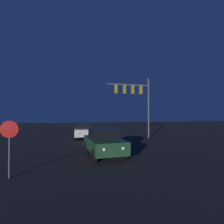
# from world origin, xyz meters

# --- Properties ---
(car_near) EXTENTS (2.08, 4.13, 1.71)m
(car_near) POSITION_xyz_m (-1.41, 14.78, 0.86)
(car_near) COLOR #1E4728
(car_near) RESTS_ON ground_plane
(car_far) EXTENTS (2.16, 4.16, 1.71)m
(car_far) POSITION_xyz_m (-1.87, 22.98, 0.86)
(car_far) COLOR beige
(car_far) RESTS_ON ground_plane
(traffic_signal_mast) EXTENTS (4.73, 0.30, 6.49)m
(traffic_signal_mast) POSITION_xyz_m (3.57, 21.68, 4.53)
(traffic_signal_mast) COLOR #4C4C51
(traffic_signal_mast) RESTS_ON ground_plane
(stop_sign) EXTENTS (0.68, 0.07, 2.29)m
(stop_sign) POSITION_xyz_m (-5.84, 11.98, 1.59)
(stop_sign) COLOR #4C4C51
(stop_sign) RESTS_ON ground_plane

